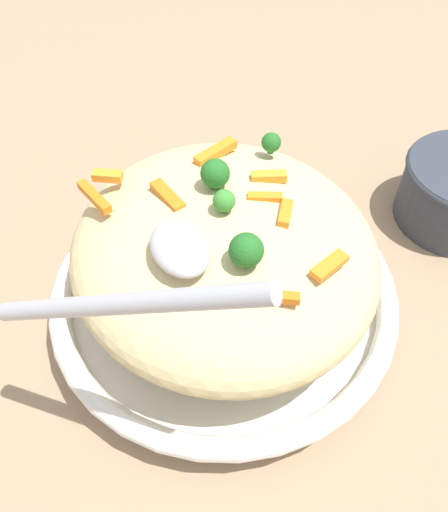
% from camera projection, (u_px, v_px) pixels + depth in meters
% --- Properties ---
extents(ground_plane, '(2.40, 2.40, 0.00)m').
position_uv_depth(ground_plane, '(224.00, 310.00, 0.51)').
color(ground_plane, '#9E7F60').
extents(serving_bowl, '(0.31, 0.31, 0.04)m').
position_uv_depth(serving_bowl, '(224.00, 296.00, 0.49)').
color(serving_bowl, white).
rests_on(serving_bowl, ground_plane).
extents(pasta_mound, '(0.27, 0.25, 0.09)m').
position_uv_depth(pasta_mound, '(224.00, 251.00, 0.44)').
color(pasta_mound, '#DBC689').
rests_on(pasta_mound, serving_bowl).
extents(carrot_piece_0, '(0.03, 0.02, 0.01)m').
position_uv_depth(carrot_piece_0, '(285.00, 213.00, 0.41)').
color(carrot_piece_0, orange).
rests_on(carrot_piece_0, pasta_mound).
extents(carrot_piece_1, '(0.02, 0.03, 0.01)m').
position_uv_depth(carrot_piece_1, '(262.00, 194.00, 0.42)').
color(carrot_piece_1, orange).
rests_on(carrot_piece_1, pasta_mound).
extents(carrot_piece_2, '(0.02, 0.04, 0.01)m').
position_uv_depth(carrot_piece_2, '(215.00, 152.00, 0.46)').
color(carrot_piece_2, orange).
rests_on(carrot_piece_2, pasta_mound).
extents(carrot_piece_3, '(0.03, 0.04, 0.01)m').
position_uv_depth(carrot_piece_3, '(272.00, 296.00, 0.36)').
color(carrot_piece_3, orange).
rests_on(carrot_piece_3, pasta_mound).
extents(carrot_piece_4, '(0.02, 0.03, 0.01)m').
position_uv_depth(carrot_piece_4, '(107.00, 176.00, 0.44)').
color(carrot_piece_4, orange).
rests_on(carrot_piece_4, pasta_mound).
extents(carrot_piece_5, '(0.04, 0.02, 0.01)m').
position_uv_depth(carrot_piece_5, '(94.00, 197.00, 0.42)').
color(carrot_piece_5, orange).
rests_on(carrot_piece_5, pasta_mound).
extents(carrot_piece_6, '(0.02, 0.03, 0.01)m').
position_uv_depth(carrot_piece_6, '(329.00, 265.00, 0.38)').
color(carrot_piece_6, orange).
rests_on(carrot_piece_6, pasta_mound).
extents(carrot_piece_7, '(0.04, 0.02, 0.01)m').
position_uv_depth(carrot_piece_7, '(167.00, 196.00, 0.42)').
color(carrot_piece_7, orange).
rests_on(carrot_piece_7, pasta_mound).
extents(carrot_piece_8, '(0.02, 0.03, 0.01)m').
position_uv_depth(carrot_piece_8, '(269.00, 177.00, 0.43)').
color(carrot_piece_8, orange).
rests_on(carrot_piece_8, pasta_mound).
extents(carrot_piece_9, '(0.03, 0.02, 0.01)m').
position_uv_depth(carrot_piece_9, '(175.00, 239.00, 0.39)').
color(carrot_piece_9, orange).
rests_on(carrot_piece_9, pasta_mound).
extents(broccoli_floret_0, '(0.02, 0.02, 0.03)m').
position_uv_depth(broccoli_floret_0, '(215.00, 174.00, 0.42)').
color(broccoli_floret_0, '#205B1C').
rests_on(broccoli_floret_0, pasta_mound).
extents(broccoli_floret_1, '(0.02, 0.02, 0.02)m').
position_uv_depth(broccoli_floret_1, '(223.00, 200.00, 0.40)').
color(broccoli_floret_1, '#377928').
rests_on(broccoli_floret_1, pasta_mound).
extents(broccoli_floret_2, '(0.02, 0.02, 0.03)m').
position_uv_depth(broccoli_floret_2, '(246.00, 251.00, 0.37)').
color(broccoli_floret_2, '#205B1C').
rests_on(broccoli_floret_2, pasta_mound).
extents(broccoli_floret_3, '(0.02, 0.02, 0.02)m').
position_uv_depth(broccoli_floret_3, '(271.00, 143.00, 0.46)').
color(broccoli_floret_3, '#205B1C').
rests_on(broccoli_floret_3, pasta_mound).
extents(serving_spoon, '(0.16, 0.15, 0.11)m').
position_uv_depth(serving_spoon, '(158.00, 268.00, 0.34)').
color(serving_spoon, '#B7B7BC').
rests_on(serving_spoon, pasta_mound).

